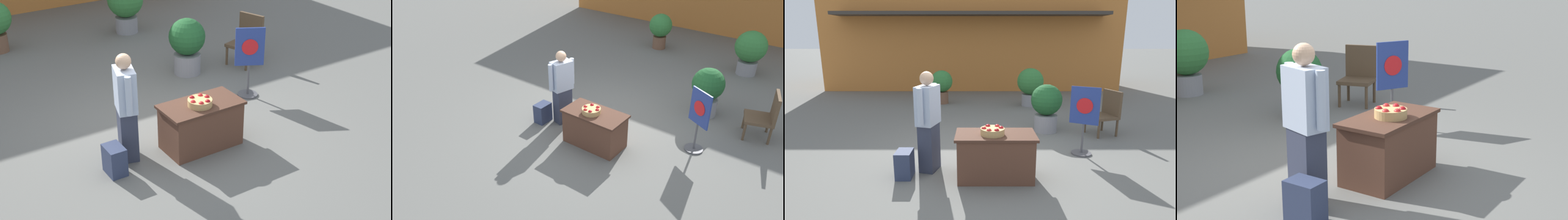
# 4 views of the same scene
# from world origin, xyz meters

# --- Properties ---
(ground_plane) EXTENTS (120.00, 120.00, 0.00)m
(ground_plane) POSITION_xyz_m (0.00, 0.00, 0.00)
(ground_plane) COLOR slate
(display_table) EXTENTS (1.20, 0.64, 0.71)m
(display_table) POSITION_xyz_m (0.31, -0.78, 0.36)
(display_table) COLOR brown
(display_table) RESTS_ON ground_plane
(apple_basket) EXTENTS (0.36, 0.36, 0.13)m
(apple_basket) POSITION_xyz_m (0.26, -0.83, 0.77)
(apple_basket) COLOR tan
(apple_basket) RESTS_ON display_table
(person_visitor) EXTENTS (0.36, 0.59, 1.61)m
(person_visitor) POSITION_xyz_m (-0.74, -0.49, 0.82)
(person_visitor) COLOR #33384C
(person_visitor) RESTS_ON ground_plane
(backpack) EXTENTS (0.24, 0.34, 0.42)m
(backpack) POSITION_xyz_m (-1.09, -0.75, 0.21)
(backpack) COLOR #2D3856
(backpack) RESTS_ON ground_plane
(poster_board) EXTENTS (0.46, 0.36, 1.26)m
(poster_board) POSITION_xyz_m (1.96, 0.20, 0.66)
(poster_board) COLOR #4C4C51
(poster_board) RESTS_ON ground_plane
(patio_chair) EXTENTS (0.69, 0.69, 0.99)m
(patio_chair) POSITION_xyz_m (2.87, 1.43, 0.53)
(patio_chair) COLOR brown
(patio_chair) RESTS_ON ground_plane
(potted_plant_far_right) EXTENTS (0.70, 0.70, 1.09)m
(potted_plant_far_right) POSITION_xyz_m (-1.18, 4.77, 0.66)
(potted_plant_far_right) COLOR brown
(potted_plant_far_right) RESTS_ON ground_plane
(potted_plant_near_left) EXTENTS (0.83, 0.83, 1.20)m
(potted_plant_near_left) POSITION_xyz_m (1.66, 4.40, 0.70)
(potted_plant_near_left) COLOR gray
(potted_plant_near_left) RESTS_ON ground_plane
(potted_plant_near_right) EXTENTS (0.70, 0.70, 1.10)m
(potted_plant_near_right) POSITION_xyz_m (1.58, 1.63, 0.62)
(potted_plant_near_right) COLOR gray
(potted_plant_near_right) RESTS_ON ground_plane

